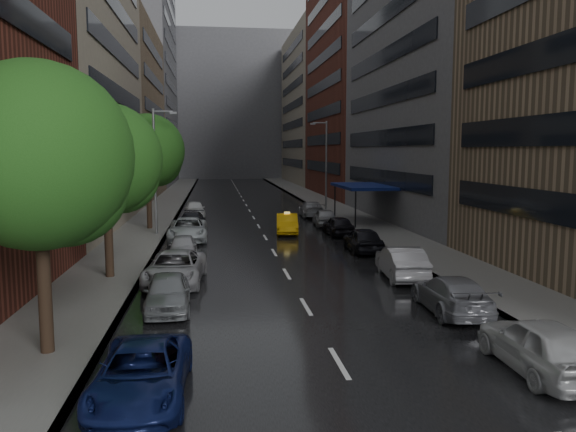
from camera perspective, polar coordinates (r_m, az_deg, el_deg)
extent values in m
plane|color=gray|center=(13.48, 9.19, -20.71)|extent=(220.00, 220.00, 0.00)
cube|color=black|center=(61.85, -4.16, 0.93)|extent=(14.00, 140.00, 0.01)
cube|color=gray|center=(61.99, -12.49, 0.87)|extent=(4.00, 140.00, 0.15)
cube|color=gray|center=(63.00, 4.04, 1.10)|extent=(4.00, 140.00, 0.15)
cube|color=gray|center=(49.99, -21.74, 18.72)|extent=(8.00, 28.00, 34.00)
cube|color=#937A5B|center=(76.46, -16.34, 10.03)|extent=(8.00, 28.00, 22.00)
cube|color=slate|center=(106.84, -13.96, 13.38)|extent=(8.00, 32.00, 38.00)
cube|color=slate|center=(51.26, 14.14, 13.00)|extent=(8.00, 28.00, 24.00)
cube|color=maroon|center=(78.58, 6.49, 15.29)|extent=(8.00, 28.00, 36.00)
cube|color=gray|center=(107.34, 2.54, 10.85)|extent=(8.00, 32.00, 28.00)
cube|color=slate|center=(129.86, -6.00, 10.98)|extent=(40.00, 14.00, 32.00)
cylinder|color=#382619|center=(18.25, -23.54, -5.81)|extent=(0.40, 0.40, 4.82)
sphere|color=#1E5116|center=(17.86, -24.08, 5.60)|extent=(5.51, 5.51, 5.51)
cylinder|color=#382619|center=(28.14, -17.78, -1.54)|extent=(0.40, 0.40, 4.63)
sphere|color=#1E5116|center=(27.87, -18.03, 5.55)|extent=(5.30, 5.30, 5.30)
cylinder|color=#382619|center=(44.84, -13.94, 1.74)|extent=(0.40, 0.40, 4.94)
sphere|color=#1E5116|center=(44.68, -14.07, 6.48)|extent=(5.65, 5.65, 5.65)
imported|color=#FAB30D|center=(41.91, -0.10, -0.79)|extent=(2.01, 4.60, 1.47)
imported|color=#101B4F|center=(14.90, -14.65, -15.22)|extent=(2.35, 4.91, 1.35)
imported|color=gray|center=(22.39, -12.13, -7.58)|extent=(1.88, 4.31, 1.45)
imported|color=#A1A0A6|center=(26.59, -11.39, -5.22)|extent=(2.92, 5.64, 1.52)
imported|color=#9A9A9F|center=(32.90, -10.63, -3.08)|extent=(1.63, 3.95, 1.34)
imported|color=#B2B9BD|center=(39.18, -10.13, -1.35)|extent=(2.61, 5.64, 1.57)
imported|color=black|center=(44.80, -9.80, -0.48)|extent=(2.23, 4.78, 1.35)
imported|color=white|center=(53.07, -9.45, 0.71)|extent=(2.16, 4.53, 1.49)
imported|color=silver|center=(17.48, 24.27, -11.86)|extent=(1.99, 4.72, 1.59)
imported|color=slate|center=(22.54, 16.27, -7.63)|extent=(2.26, 5.02, 1.43)
imported|color=#9F9EA3|center=(27.80, 11.46, -4.64)|extent=(2.09, 4.92, 1.58)
imported|color=black|center=(34.56, 7.61, -2.39)|extent=(1.90, 4.55, 1.54)
imported|color=black|center=(41.18, 5.13, -0.97)|extent=(1.83, 4.26, 1.44)
imported|color=#A5A5AB|center=(46.12, 3.75, -0.13)|extent=(2.01, 4.36, 1.45)
imported|color=#A1A2A6|center=(52.43, 2.38, 0.70)|extent=(2.19, 5.08, 1.46)
cylinder|color=gray|center=(41.69, -13.38, 4.39)|extent=(0.18, 0.18, 9.00)
cube|color=gray|center=(41.63, -11.59, 10.22)|extent=(0.50, 0.22, 0.16)
cylinder|color=gray|center=(57.59, 3.90, 5.14)|extent=(0.18, 0.18, 9.00)
cube|color=gray|center=(57.37, 2.54, 9.34)|extent=(0.50, 0.22, 0.16)
cube|color=navy|center=(48.20, 7.63, 3.01)|extent=(4.00, 8.00, 0.25)
cylinder|color=black|center=(44.25, 6.87, 0.75)|extent=(0.12, 0.12, 3.00)
cylinder|color=black|center=(51.62, 4.79, 1.62)|extent=(0.12, 0.12, 3.00)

